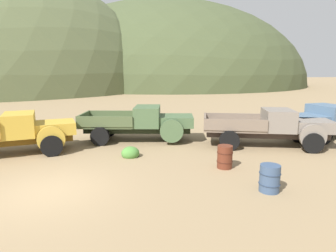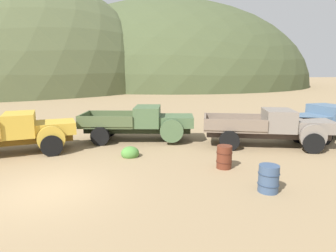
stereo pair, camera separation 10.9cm
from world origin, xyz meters
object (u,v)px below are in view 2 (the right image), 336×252
object	(u,v)px
oil_drum_spare	(224,157)
truck_chalk_blue	(329,121)
truck_primer_gray	(276,127)
truck_faded_yellow	(18,132)
oil_drum_foreground	(269,179)
truck_weathered_green	(146,122)

from	to	relation	value
oil_drum_spare	truck_chalk_blue	bearing A→B (deg)	27.09
truck_primer_gray	oil_drum_spare	bearing A→B (deg)	-126.52
truck_faded_yellow	oil_drum_foreground	bearing A→B (deg)	-45.69
truck_primer_gray	oil_drum_foreground	world-z (taller)	truck_primer_gray
truck_weathered_green	oil_drum_foreground	world-z (taller)	truck_weathered_green
truck_weathered_green	truck_primer_gray	size ratio (longest dim) A/B	0.96
truck_faded_yellow	truck_weathered_green	world-z (taller)	truck_faded_yellow
truck_chalk_blue	oil_drum_foreground	xyz separation A→B (m)	(-7.17, -6.35, -0.56)
oil_drum_foreground	truck_weathered_green	bearing A→B (deg)	112.78
truck_primer_gray	truck_faded_yellow	bearing A→B (deg)	-166.69
oil_drum_foreground	truck_chalk_blue	bearing A→B (deg)	41.55
truck_chalk_blue	oil_drum_foreground	distance (m)	9.59
truck_faded_yellow	truck_primer_gray	size ratio (longest dim) A/B	0.94
oil_drum_foreground	oil_drum_spare	bearing A→B (deg)	103.36
truck_primer_gray	truck_chalk_blue	distance (m)	4.18
truck_weathered_green	truck_primer_gray	bearing A→B (deg)	-9.95
truck_faded_yellow	oil_drum_foreground	xyz separation A→B (m)	(9.21, -6.01, -0.56)
truck_faded_yellow	oil_drum_spare	size ratio (longest dim) A/B	6.76
truck_primer_gray	truck_chalk_blue	bearing A→B (deg)	34.59
truck_weathered_green	truck_primer_gray	distance (m)	6.79
truck_weathered_green	truck_primer_gray	xyz separation A→B (m)	(6.34, -2.43, -0.02)
truck_weathered_green	oil_drum_foreground	bearing A→B (deg)	-56.21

